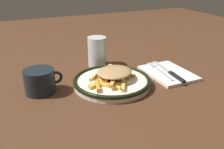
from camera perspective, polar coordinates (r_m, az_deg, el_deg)
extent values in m
plane|color=#4A2D1A|center=(0.84, 0.00, -2.47)|extent=(2.60, 2.60, 0.00)
cylinder|color=white|center=(0.84, 0.00, -1.87)|extent=(0.25, 0.25, 0.02)
torus|color=black|center=(0.83, 0.00, -1.26)|extent=(0.26, 0.26, 0.01)
cube|color=#E0AB51|center=(0.83, -1.72, -0.34)|extent=(0.03, 0.08, 0.01)
cube|color=#E0BB5F|center=(0.79, 2.58, -2.40)|extent=(0.05, 0.07, 0.01)
cube|color=gold|center=(0.79, -3.59, -2.38)|extent=(0.06, 0.04, 0.01)
cube|color=gold|center=(0.83, 0.18, -0.20)|extent=(0.05, 0.09, 0.01)
cube|color=#F5C657|center=(0.78, -1.03, -2.57)|extent=(0.07, 0.07, 0.01)
cube|color=gold|center=(0.79, -3.37, -2.28)|extent=(0.04, 0.09, 0.01)
cube|color=#EBC95F|center=(0.87, -0.34, 0.09)|extent=(0.07, 0.06, 0.01)
cube|color=#F4C55F|center=(0.82, -0.06, -0.47)|extent=(0.05, 0.06, 0.01)
cube|color=gold|center=(0.82, -0.84, -1.31)|extent=(0.07, 0.06, 0.01)
cube|color=gold|center=(0.87, 2.33, 0.00)|extent=(0.07, 0.07, 0.01)
cube|color=#F3C852|center=(0.83, 0.80, -0.87)|extent=(0.02, 0.07, 0.01)
cube|color=gold|center=(0.83, -0.15, -0.86)|extent=(0.07, 0.03, 0.01)
cube|color=#E0C25B|center=(0.85, -0.63, -0.41)|extent=(0.01, 0.07, 0.01)
cube|color=#E2C351|center=(0.86, 0.87, 0.53)|extent=(0.09, 0.02, 0.01)
cube|color=gold|center=(0.81, -2.34, -1.59)|extent=(0.04, 0.08, 0.01)
cube|color=#E7C55C|center=(0.83, -3.80, -0.21)|extent=(0.06, 0.07, 0.01)
cube|color=#E7B05F|center=(0.79, 1.18, -2.18)|extent=(0.08, 0.02, 0.01)
cube|color=gold|center=(0.82, -0.11, -0.28)|extent=(0.06, 0.05, 0.01)
cube|color=#E8B853|center=(0.86, 1.35, -0.06)|extent=(0.08, 0.03, 0.01)
cube|color=gold|center=(0.78, 0.21, -1.69)|extent=(0.05, 0.06, 0.01)
cube|color=#F6B165|center=(0.83, 2.13, -0.16)|extent=(0.04, 0.08, 0.01)
cube|color=gold|center=(0.82, 0.69, -1.47)|extent=(0.06, 0.08, 0.01)
cube|color=#E1B164|center=(0.83, 0.23, -0.22)|extent=(0.08, 0.03, 0.01)
cube|color=#F1B75C|center=(0.88, -1.30, 1.11)|extent=(0.08, 0.07, 0.01)
cube|color=#F6BC5D|center=(0.83, 0.02, -0.99)|extent=(0.07, 0.07, 0.01)
cube|color=orange|center=(0.80, -3.07, -1.94)|extent=(0.08, 0.04, 0.01)
ellipsoid|color=tan|center=(0.83, 0.50, 0.66)|extent=(0.16, 0.16, 0.02)
cube|color=#2B6E27|center=(0.81, -0.04, 0.45)|extent=(0.00, 0.00, 0.00)
cube|color=#216C1D|center=(0.83, -0.47, 1.10)|extent=(0.00, 0.00, 0.00)
cube|color=#32721B|center=(0.84, -2.16, 1.22)|extent=(0.00, 0.00, 0.00)
cube|color=#365E22|center=(0.82, 0.09, 0.89)|extent=(0.00, 0.00, 0.00)
cube|color=#205819|center=(0.84, 1.99, 1.47)|extent=(0.00, 0.00, 0.00)
cube|color=#2D5A27|center=(0.82, -1.68, 0.87)|extent=(0.00, 0.00, 0.00)
cube|color=#24632E|center=(0.80, 0.56, 0.35)|extent=(0.00, 0.00, 0.00)
cube|color=#3C6C34|center=(0.84, 0.23, 1.33)|extent=(0.00, 0.00, 0.00)
cube|color=white|center=(0.95, 12.45, 0.36)|extent=(0.15, 0.20, 0.01)
cube|color=silver|center=(0.91, 11.74, 0.02)|extent=(0.02, 0.11, 0.01)
cube|color=silver|center=(0.99, 9.02, 2.13)|extent=(0.03, 0.05, 0.00)
cube|color=black|center=(0.90, 14.45, -0.51)|extent=(0.02, 0.09, 0.01)
cube|color=silver|center=(0.98, 11.15, 1.69)|extent=(0.03, 0.12, 0.00)
cylinder|color=silver|center=(1.00, -3.38, 5.20)|extent=(0.07, 0.07, 0.12)
cylinder|color=black|center=(0.81, -16.03, -1.47)|extent=(0.09, 0.09, 0.08)
torus|color=black|center=(0.82, -12.53, -0.64)|extent=(0.04, 0.01, 0.04)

